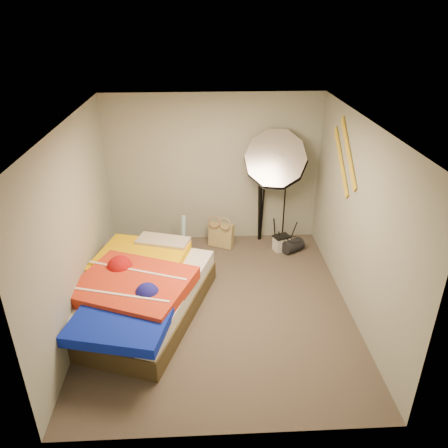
{
  "coord_description": "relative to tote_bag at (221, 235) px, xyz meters",
  "views": [
    {
      "loc": [
        -0.18,
        -4.82,
        3.67
      ],
      "look_at": [
        0.1,
        0.6,
        0.95
      ],
      "focal_mm": 35.0,
      "sensor_mm": 36.0,
      "label": 1
    }
  ],
  "objects": [
    {
      "name": "ceiling",
      "position": [
        -0.11,
        -1.67,
        2.29
      ],
      "size": [
        4.0,
        4.0,
        0.0
      ],
      "primitive_type": "plane",
      "rotation": [
        3.14,
        0.0,
        0.0
      ],
      "color": "silver",
      "rests_on": "wall_back"
    },
    {
      "name": "wrapping_roll",
      "position": [
        -0.63,
        -0.14,
        0.11
      ],
      "size": [
        0.12,
        0.19,
        0.63
      ],
      "primitive_type": "cylinder",
      "rotation": [
        -0.17,
        0.0,
        -0.28
      ],
      "color": "#57B0C5",
      "rests_on": "floor"
    },
    {
      "name": "camera_tripod",
      "position": [
        0.68,
        0.21,
        0.53
      ],
      "size": [
        0.08,
        0.08,
        1.3
      ],
      "color": "black",
      "rests_on": "floor"
    },
    {
      "name": "wall_stripe_upper",
      "position": [
        1.62,
        -1.07,
        1.74
      ],
      "size": [
        0.02,
        0.91,
        0.78
      ],
      "primitive_type": "cube",
      "rotation": [
        0.7,
        0.0,
        0.0
      ],
      "color": "gold",
      "rests_on": "wall_right"
    },
    {
      "name": "wall_stripe_lower",
      "position": [
        1.62,
        -0.82,
        1.54
      ],
      "size": [
        0.02,
        0.91,
        0.78
      ],
      "primitive_type": "cube",
      "rotation": [
        0.7,
        0.0,
        0.0
      ],
      "color": "gold",
      "rests_on": "wall_right"
    },
    {
      "name": "wall_right",
      "position": [
        1.64,
        -1.67,
        1.04
      ],
      "size": [
        0.0,
        4.0,
        4.0
      ],
      "primitive_type": "plane",
      "rotation": [
        1.57,
        0.0,
        -1.57
      ],
      "color": "gray",
      "rests_on": "floor"
    },
    {
      "name": "tote_bag",
      "position": [
        0.0,
        0.0,
        0.0
      ],
      "size": [
        0.45,
        0.34,
        0.43
      ],
      "primitive_type": "cube",
      "rotation": [
        -0.14,
        0.0,
        -0.43
      ],
      "color": "tan",
      "rests_on": "floor"
    },
    {
      "name": "camera_case",
      "position": [
        1.0,
        -0.19,
        -0.09
      ],
      "size": [
        0.29,
        0.25,
        0.24
      ],
      "primitive_type": "cube",
      "rotation": [
        0.0,
        0.0,
        0.38
      ],
      "color": "silver",
      "rests_on": "floor"
    },
    {
      "name": "wall_front",
      "position": [
        -0.11,
        -3.67,
        1.04
      ],
      "size": [
        3.5,
        0.0,
        3.5
      ],
      "primitive_type": "plane",
      "rotation": [
        -1.57,
        0.0,
        0.0
      ],
      "color": "gray",
      "rests_on": "floor"
    },
    {
      "name": "floor",
      "position": [
        -0.11,
        -1.67,
        -0.21
      ],
      "size": [
        4.0,
        4.0,
        0.0
      ],
      "primitive_type": "plane",
      "color": "#50443B",
      "rests_on": "ground"
    },
    {
      "name": "duffel_bag",
      "position": [
        1.18,
        -0.25,
        -0.1
      ],
      "size": [
        0.41,
        0.37,
        0.21
      ],
      "primitive_type": "cylinder",
      "rotation": [
        0.0,
        1.57,
        0.56
      ],
      "color": "black",
      "rests_on": "floor"
    },
    {
      "name": "photo_umbrella",
      "position": [
        0.86,
        0.01,
        1.3
      ],
      "size": [
        1.32,
        1.04,
        2.1
      ],
      "color": "black",
      "rests_on": "floor"
    },
    {
      "name": "wall_left",
      "position": [
        -1.86,
        -1.67,
        1.04
      ],
      "size": [
        0.0,
        4.0,
        4.0
      ],
      "primitive_type": "plane",
      "rotation": [
        1.57,
        0.0,
        1.57
      ],
      "color": "gray",
      "rests_on": "floor"
    },
    {
      "name": "wall_back",
      "position": [
        -0.11,
        0.33,
        1.04
      ],
      "size": [
        3.5,
        0.0,
        3.5
      ],
      "primitive_type": "plane",
      "rotation": [
        1.57,
        0.0,
        0.0
      ],
      "color": "gray",
      "rests_on": "floor"
    },
    {
      "name": "bed",
      "position": [
        -1.18,
        -1.75,
        0.11
      ],
      "size": [
        2.12,
        2.62,
        0.63
      ],
      "color": "#463820",
      "rests_on": "floor"
    }
  ]
}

